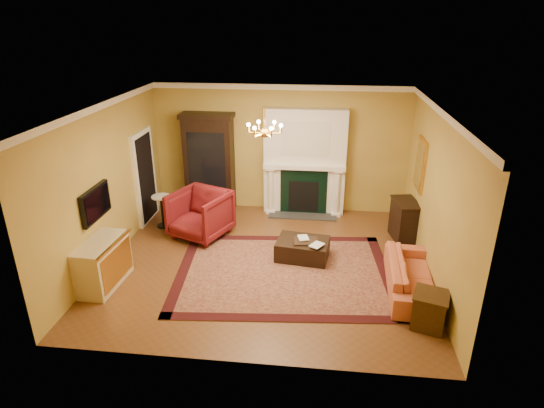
% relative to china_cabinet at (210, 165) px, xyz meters
% --- Properties ---
extents(floor, '(6.00, 5.50, 0.02)m').
position_rel_china_cabinet_xyz_m(floor, '(1.66, -2.49, -1.14)').
color(floor, brown).
rests_on(floor, ground).
extents(ceiling, '(6.00, 5.50, 0.02)m').
position_rel_china_cabinet_xyz_m(ceiling, '(1.66, -2.49, 1.88)').
color(ceiling, silver).
rests_on(ceiling, wall_back).
extents(wall_back, '(6.00, 0.02, 3.00)m').
position_rel_china_cabinet_xyz_m(wall_back, '(1.66, 0.27, 0.37)').
color(wall_back, gold).
rests_on(wall_back, floor).
extents(wall_front, '(6.00, 0.02, 3.00)m').
position_rel_china_cabinet_xyz_m(wall_front, '(1.66, -5.25, 0.37)').
color(wall_front, gold).
rests_on(wall_front, floor).
extents(wall_left, '(0.02, 5.50, 3.00)m').
position_rel_china_cabinet_xyz_m(wall_left, '(-1.35, -2.49, 0.37)').
color(wall_left, gold).
rests_on(wall_left, floor).
extents(wall_right, '(0.02, 5.50, 3.00)m').
position_rel_china_cabinet_xyz_m(wall_right, '(4.67, -2.49, 0.37)').
color(wall_right, gold).
rests_on(wall_right, floor).
extents(fireplace, '(1.90, 0.70, 2.50)m').
position_rel_china_cabinet_xyz_m(fireplace, '(2.26, 0.08, 0.07)').
color(fireplace, white).
rests_on(fireplace, wall_back).
extents(crown_molding, '(6.00, 5.50, 0.12)m').
position_rel_china_cabinet_xyz_m(crown_molding, '(1.66, -1.53, 1.81)').
color(crown_molding, white).
rests_on(crown_molding, ceiling).
extents(doorway, '(0.08, 1.05, 2.10)m').
position_rel_china_cabinet_xyz_m(doorway, '(-1.30, -0.79, -0.08)').
color(doorway, white).
rests_on(doorway, wall_left).
extents(tv_panel, '(0.09, 0.95, 0.58)m').
position_rel_china_cabinet_xyz_m(tv_panel, '(-1.29, -3.09, 0.22)').
color(tv_panel, black).
rests_on(tv_panel, wall_left).
extents(gilt_mirror, '(0.06, 0.76, 1.05)m').
position_rel_china_cabinet_xyz_m(gilt_mirror, '(4.62, -1.09, 0.52)').
color(gilt_mirror, gold).
rests_on(gilt_mirror, wall_right).
extents(chandelier, '(0.63, 0.55, 0.53)m').
position_rel_china_cabinet_xyz_m(chandelier, '(1.66, -2.49, 1.48)').
color(chandelier, gold).
rests_on(chandelier, ceiling).
extents(oriental_rug, '(4.19, 3.29, 0.02)m').
position_rel_china_cabinet_xyz_m(oriental_rug, '(2.04, -2.82, -1.12)').
color(oriental_rug, '#430E13').
rests_on(oriental_rug, floor).
extents(china_cabinet, '(1.13, 0.52, 2.26)m').
position_rel_china_cabinet_xyz_m(china_cabinet, '(0.00, 0.00, 0.00)').
color(china_cabinet, black).
rests_on(china_cabinet, floor).
extents(wingback_armchair, '(1.39, 1.35, 1.11)m').
position_rel_china_cabinet_xyz_m(wingback_armchair, '(0.13, -1.49, -0.57)').
color(wingback_armchair, maroon).
rests_on(wingback_armchair, floor).
extents(pedestal_table, '(0.42, 0.42, 0.74)m').
position_rel_china_cabinet_xyz_m(pedestal_table, '(-0.84, -1.14, -0.70)').
color(pedestal_table, black).
rests_on(pedestal_table, floor).
extents(commode, '(0.59, 1.15, 0.84)m').
position_rel_china_cabinet_xyz_m(commode, '(-1.07, -3.57, -0.71)').
color(commode, beige).
rests_on(commode, floor).
extents(coral_sofa, '(0.66, 1.96, 0.76)m').
position_rel_china_cabinet_xyz_m(coral_sofa, '(4.26, -3.14, -0.75)').
color(coral_sofa, '#CD6041').
rests_on(coral_sofa, floor).
extents(end_table, '(0.59, 0.59, 0.55)m').
position_rel_china_cabinet_xyz_m(end_table, '(4.38, -4.13, -0.85)').
color(end_table, '#39250F').
rests_on(end_table, floor).
extents(console_table, '(0.54, 0.81, 0.83)m').
position_rel_china_cabinet_xyz_m(console_table, '(4.44, -1.15, -0.71)').
color(console_table, black).
rests_on(console_table, floor).
extents(leather_ottoman, '(1.07, 0.84, 0.37)m').
position_rel_china_cabinet_xyz_m(leather_ottoman, '(2.35, -2.22, -0.93)').
color(leather_ottoman, black).
rests_on(leather_ottoman, oriental_rug).
extents(ottoman_tray, '(0.51, 0.42, 0.03)m').
position_rel_china_cabinet_xyz_m(ottoman_tray, '(2.41, -2.27, -0.73)').
color(ottoman_tray, black).
rests_on(ottoman_tray, leather_ottoman).
extents(book_a, '(0.19, 0.07, 0.26)m').
position_rel_china_cabinet_xyz_m(book_a, '(2.27, -2.22, -0.58)').
color(book_a, gray).
rests_on(book_a, ottoman_tray).
extents(book_b, '(0.19, 0.13, 0.28)m').
position_rel_china_cabinet_xyz_m(book_b, '(2.54, -2.41, -0.57)').
color(book_b, gray).
rests_on(book_b, ottoman_tray).
extents(topiary_left, '(0.17, 0.17, 0.46)m').
position_rel_china_cabinet_xyz_m(topiary_left, '(1.62, 0.04, 0.35)').
color(topiary_left, gray).
rests_on(topiary_left, fireplace).
extents(topiary_right, '(0.15, 0.15, 0.41)m').
position_rel_china_cabinet_xyz_m(topiary_right, '(2.86, 0.04, 0.33)').
color(topiary_right, gray).
rests_on(topiary_right, fireplace).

